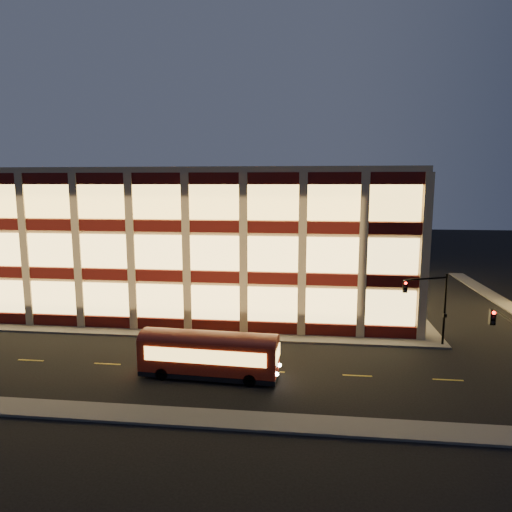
# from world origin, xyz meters

# --- Properties ---
(ground) EXTENTS (200.00, 200.00, 0.00)m
(ground) POSITION_xyz_m (0.00, 0.00, 0.00)
(ground) COLOR black
(ground) RESTS_ON ground
(sidewalk_office_south) EXTENTS (54.00, 2.00, 0.15)m
(sidewalk_office_south) POSITION_xyz_m (-3.00, 1.00, 0.07)
(sidewalk_office_south) COLOR #514F4C
(sidewalk_office_south) RESTS_ON ground
(sidewalk_office_east) EXTENTS (2.00, 30.00, 0.15)m
(sidewalk_office_east) POSITION_xyz_m (23.00, 17.00, 0.07)
(sidewalk_office_east) COLOR #514F4C
(sidewalk_office_east) RESTS_ON ground
(sidewalk_tower_west) EXTENTS (2.00, 30.00, 0.15)m
(sidewalk_tower_west) POSITION_xyz_m (34.00, 17.00, 0.07)
(sidewalk_tower_west) COLOR #514F4C
(sidewalk_tower_west) RESTS_ON ground
(sidewalk_near) EXTENTS (100.00, 2.00, 0.15)m
(sidewalk_near) POSITION_xyz_m (0.00, -13.00, 0.07)
(sidewalk_near) COLOR #514F4C
(sidewalk_near) RESTS_ON ground
(office_building) EXTENTS (50.45, 30.45, 14.50)m
(office_building) POSITION_xyz_m (-2.91, 16.91, 7.25)
(office_building) COLOR tan
(office_building) RESTS_ON ground
(traffic_signal_far) EXTENTS (3.79, 1.87, 6.00)m
(traffic_signal_far) POSITION_xyz_m (22.21, 0.24, 4.11)
(traffic_signal_far) COLOR black
(traffic_signal_far) RESTS_ON ground
(traffic_signal_near) EXTENTS (0.32, 4.45, 6.00)m
(traffic_signal_near) POSITION_xyz_m (23.50, -11.03, 4.13)
(traffic_signal_near) COLOR black
(traffic_signal_near) RESTS_ON ground
(trolley_bus) EXTENTS (9.50, 2.92, 3.18)m
(trolley_bus) POSITION_xyz_m (5.90, -7.29, 1.76)
(trolley_bus) COLOR maroon
(trolley_bus) RESTS_ON ground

